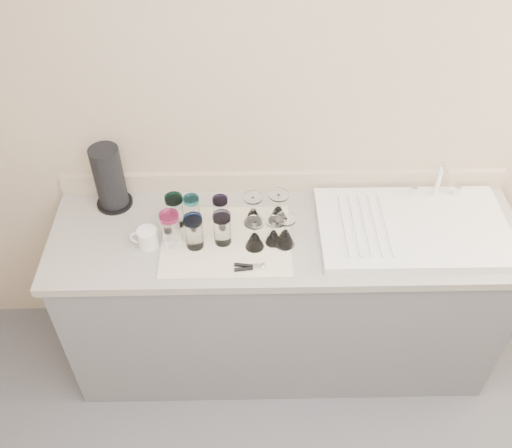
{
  "coord_description": "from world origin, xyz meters",
  "views": [
    {
      "loc": [
        -0.17,
        -0.55,
        2.65
      ],
      "look_at": [
        -0.13,
        1.15,
        1.0
      ],
      "focal_mm": 40.0,
      "sensor_mm": 36.0,
      "label": 1
    }
  ],
  "objects_px": {
    "paper_towel_roll": "(109,178)",
    "tumbler_cyan": "(192,210)",
    "tumbler_purple": "(221,210)",
    "white_mug": "(147,238)",
    "tumbler_teal": "(175,210)",
    "sink_unit": "(413,227)",
    "goblet_back_right": "(278,212)",
    "tumbler_magenta": "(171,229)",
    "goblet_back_left": "(253,214)",
    "goblet_front_left": "(255,238)",
    "tumbler_blue": "(194,232)",
    "goblet_front_right": "(285,235)",
    "can_opener": "(250,267)",
    "tumbler_lavender": "(222,228)",
    "goblet_extra": "(274,235)"
  },
  "relations": [
    {
      "from": "tumbler_teal",
      "to": "tumbler_lavender",
      "type": "bearing_deg",
      "value": -28.82
    },
    {
      "from": "tumbler_teal",
      "to": "tumbler_magenta",
      "type": "height_order",
      "value": "tumbler_magenta"
    },
    {
      "from": "goblet_extra",
      "to": "goblet_front_left",
      "type": "bearing_deg",
      "value": -163.82
    },
    {
      "from": "tumbler_cyan",
      "to": "tumbler_magenta",
      "type": "relative_size",
      "value": 0.85
    },
    {
      "from": "tumbler_teal",
      "to": "goblet_front_left",
      "type": "relative_size",
      "value": 1.06
    },
    {
      "from": "sink_unit",
      "to": "tumbler_purple",
      "type": "distance_m",
      "value": 0.84
    },
    {
      "from": "goblet_front_left",
      "to": "goblet_front_right",
      "type": "bearing_deg",
      "value": 5.37
    },
    {
      "from": "tumbler_purple",
      "to": "white_mug",
      "type": "bearing_deg",
      "value": -156.82
    },
    {
      "from": "paper_towel_roll",
      "to": "tumbler_cyan",
      "type": "bearing_deg",
      "value": -20.35
    },
    {
      "from": "goblet_back_left",
      "to": "white_mug",
      "type": "distance_m",
      "value": 0.46
    },
    {
      "from": "goblet_front_left",
      "to": "can_opener",
      "type": "xyz_separation_m",
      "value": [
        -0.02,
        -0.12,
        -0.04
      ]
    },
    {
      "from": "tumbler_blue",
      "to": "can_opener",
      "type": "distance_m",
      "value": 0.28
    },
    {
      "from": "goblet_back_left",
      "to": "goblet_front_left",
      "type": "distance_m",
      "value": 0.14
    },
    {
      "from": "goblet_front_left",
      "to": "tumbler_lavender",
      "type": "bearing_deg",
      "value": 166.57
    },
    {
      "from": "goblet_back_right",
      "to": "tumbler_lavender",
      "type": "bearing_deg",
      "value": -153.21
    },
    {
      "from": "tumbler_lavender",
      "to": "tumbler_cyan",
      "type": "bearing_deg",
      "value": 137.74
    },
    {
      "from": "tumbler_lavender",
      "to": "goblet_front_left",
      "type": "xyz_separation_m",
      "value": [
        0.13,
        -0.03,
        -0.03
      ]
    },
    {
      "from": "tumbler_teal",
      "to": "tumbler_blue",
      "type": "relative_size",
      "value": 0.98
    },
    {
      "from": "tumbler_purple",
      "to": "tumbler_lavender",
      "type": "xyz_separation_m",
      "value": [
        0.01,
        -0.12,
        0.01
      ]
    },
    {
      "from": "white_mug",
      "to": "paper_towel_roll",
      "type": "height_order",
      "value": "paper_towel_roll"
    },
    {
      "from": "tumbler_blue",
      "to": "goblet_back_right",
      "type": "distance_m",
      "value": 0.38
    },
    {
      "from": "tumbler_purple",
      "to": "sink_unit",
      "type": "bearing_deg",
      "value": -4.14
    },
    {
      "from": "tumbler_purple",
      "to": "white_mug",
      "type": "xyz_separation_m",
      "value": [
        -0.31,
        -0.13,
        -0.03
      ]
    },
    {
      "from": "tumbler_cyan",
      "to": "tumbler_purple",
      "type": "relative_size",
      "value": 1.04
    },
    {
      "from": "tumbler_teal",
      "to": "paper_towel_roll",
      "type": "xyz_separation_m",
      "value": [
        -0.29,
        0.14,
        0.06
      ]
    },
    {
      "from": "tumbler_magenta",
      "to": "goblet_front_left",
      "type": "distance_m",
      "value": 0.35
    },
    {
      "from": "goblet_front_left",
      "to": "tumbler_cyan",
      "type": "bearing_deg",
      "value": 150.19
    },
    {
      "from": "tumbler_lavender",
      "to": "goblet_back_left",
      "type": "xyz_separation_m",
      "value": [
        0.13,
        0.11,
        -0.03
      ]
    },
    {
      "from": "tumbler_cyan",
      "to": "tumbler_magenta",
      "type": "xyz_separation_m",
      "value": [
        -0.08,
        -0.13,
        0.01
      ]
    },
    {
      "from": "tumbler_cyan",
      "to": "can_opener",
      "type": "height_order",
      "value": "tumbler_cyan"
    },
    {
      "from": "tumbler_blue",
      "to": "goblet_front_right",
      "type": "relative_size",
      "value": 1.04
    },
    {
      "from": "sink_unit",
      "to": "tumbler_cyan",
      "type": "bearing_deg",
      "value": 176.4
    },
    {
      "from": "sink_unit",
      "to": "tumbler_magenta",
      "type": "relative_size",
      "value": 5.02
    },
    {
      "from": "sink_unit",
      "to": "goblet_back_right",
      "type": "height_order",
      "value": "sink_unit"
    },
    {
      "from": "tumbler_cyan",
      "to": "goblet_back_left",
      "type": "distance_m",
      "value": 0.26
    },
    {
      "from": "goblet_back_right",
      "to": "can_opener",
      "type": "relative_size",
      "value": 1.25
    },
    {
      "from": "tumbler_blue",
      "to": "goblet_front_left",
      "type": "relative_size",
      "value": 1.09
    },
    {
      "from": "sink_unit",
      "to": "paper_towel_roll",
      "type": "relative_size",
      "value": 2.67
    },
    {
      "from": "tumbler_purple",
      "to": "tumbler_lavender",
      "type": "distance_m",
      "value": 0.12
    },
    {
      "from": "tumbler_magenta",
      "to": "tumbler_blue",
      "type": "bearing_deg",
      "value": -9.02
    },
    {
      "from": "goblet_front_right",
      "to": "paper_towel_roll",
      "type": "bearing_deg",
      "value": 159.99
    },
    {
      "from": "tumbler_lavender",
      "to": "goblet_extra",
      "type": "height_order",
      "value": "tumbler_lavender"
    },
    {
      "from": "goblet_front_left",
      "to": "white_mug",
      "type": "distance_m",
      "value": 0.45
    },
    {
      "from": "tumbler_teal",
      "to": "tumbler_lavender",
      "type": "xyz_separation_m",
      "value": [
        0.21,
        -0.11,
        -0.0
      ]
    },
    {
      "from": "tumbler_purple",
      "to": "goblet_back_right",
      "type": "relative_size",
      "value": 0.85
    },
    {
      "from": "sink_unit",
      "to": "tumbler_magenta",
      "type": "xyz_separation_m",
      "value": [
        -1.04,
        -0.07,
        0.07
      ]
    },
    {
      "from": "goblet_back_right",
      "to": "white_mug",
      "type": "xyz_separation_m",
      "value": [
        -0.56,
        -0.13,
        -0.02
      ]
    },
    {
      "from": "goblet_front_left",
      "to": "can_opener",
      "type": "height_order",
      "value": "goblet_front_left"
    },
    {
      "from": "tumbler_teal",
      "to": "tumbler_purple",
      "type": "height_order",
      "value": "tumbler_teal"
    },
    {
      "from": "white_mug",
      "to": "paper_towel_roll",
      "type": "bearing_deg",
      "value": 124.43
    }
  ]
}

